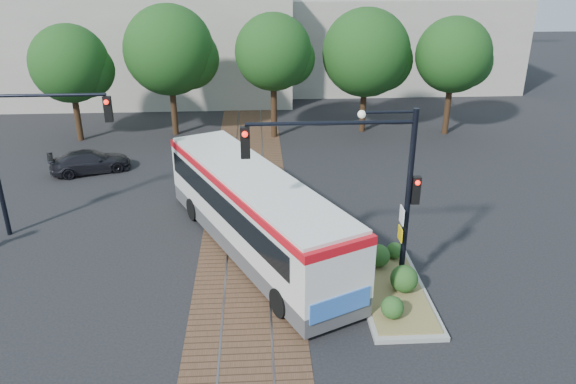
% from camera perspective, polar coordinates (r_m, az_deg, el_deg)
% --- Properties ---
extents(ground, '(120.00, 120.00, 0.00)m').
position_cam_1_polar(ground, '(19.54, -4.16, -9.01)').
color(ground, black).
rests_on(ground, ground).
extents(trackbed, '(3.60, 40.00, 0.02)m').
position_cam_1_polar(trackbed, '(23.01, -4.08, -3.63)').
color(trackbed, brown).
rests_on(trackbed, ground).
extents(tree_row, '(26.40, 5.60, 7.67)m').
position_cam_1_polar(tree_row, '(33.37, -2.03, 13.82)').
color(tree_row, '#382314').
rests_on(tree_row, ground).
extents(warehouses, '(40.00, 13.00, 8.00)m').
position_cam_1_polar(warehouses, '(45.71, -4.69, 15.10)').
color(warehouses, '#ADA899').
rests_on(warehouses, ground).
extents(city_bus, '(7.10, 11.30, 3.05)m').
position_cam_1_polar(city_bus, '(20.62, -3.50, -1.73)').
color(city_bus, '#434346').
rests_on(city_bus, ground).
extents(traffic_island, '(2.20, 5.20, 1.13)m').
position_cam_1_polar(traffic_island, '(19.11, 10.58, -9.05)').
color(traffic_island, gray).
rests_on(traffic_island, ground).
extents(signal_pole_main, '(5.49, 0.46, 6.00)m').
position_cam_1_polar(signal_pole_main, '(17.24, 8.36, 1.72)').
color(signal_pole_main, black).
rests_on(signal_pole_main, ground).
extents(signal_pole_left, '(4.99, 0.34, 6.00)m').
position_cam_1_polar(signal_pole_left, '(23.24, -25.53, 4.64)').
color(signal_pole_left, black).
rests_on(signal_pole_left, ground).
extents(parked_car, '(4.22, 2.82, 1.13)m').
position_cam_1_polar(parked_car, '(30.14, -19.46, 2.95)').
color(parked_car, black).
rests_on(parked_car, ground).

